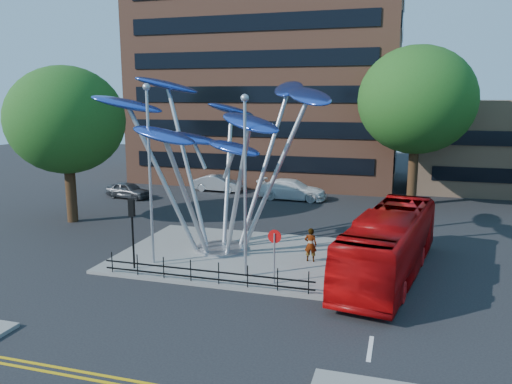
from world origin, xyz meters
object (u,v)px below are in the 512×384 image
(tree_left, at_px, (66,120))
(parked_car_left, at_px, (128,190))
(leaf_sculpture, at_px, (220,125))
(street_lamp_right, at_px, (245,171))
(pedestrian, at_px, (311,245))
(traffic_light_island, at_px, (132,219))
(parked_car_right, at_px, (292,190))
(tree_right, at_px, (417,100))
(red_bus, at_px, (389,244))
(no_entry_sign_island, at_px, (274,247))
(parked_car_mid, at_px, (218,183))
(street_lamp_left, at_px, (149,159))

(tree_left, distance_m, parked_car_left, 10.12)
(leaf_sculpture, bearing_deg, parked_car_left, 137.55)
(street_lamp_right, bearing_deg, pedestrian, 49.76)
(traffic_light_island, distance_m, parked_car_right, 19.36)
(traffic_light_island, bearing_deg, pedestrian, 23.35)
(leaf_sculpture, relative_size, parked_car_right, 2.26)
(traffic_light_island, bearing_deg, street_lamp_right, 5.19)
(traffic_light_island, bearing_deg, tree_right, 56.31)
(red_bus, xyz_separation_m, parked_car_right, (-8.15, 16.13, -0.74))
(street_lamp_right, height_order, no_entry_sign_island, street_lamp_right)
(red_bus, relative_size, parked_car_mid, 2.56)
(tree_right, height_order, no_entry_sign_island, tree_right)
(tree_right, distance_m, red_bus, 17.95)
(tree_right, xyz_separation_m, red_bus, (-1.18, -16.70, -6.48))
(leaf_sculpture, height_order, street_lamp_right, leaf_sculpture)
(pedestrian, bearing_deg, parked_car_mid, -58.34)
(tree_left, xyz_separation_m, traffic_light_island, (9.00, -7.50, -4.18))
(leaf_sculpture, relative_size, parked_car_left, 3.23)
(tree_left, bearing_deg, parked_car_mid, 66.69)
(street_lamp_left, relative_size, parked_car_mid, 2.01)
(street_lamp_left, xyz_separation_m, traffic_light_island, (-0.50, -1.00, -2.74))
(tree_right, bearing_deg, tree_left, -151.39)
(leaf_sculpture, xyz_separation_m, red_bus, (8.89, -1.38, -5.31))
(pedestrian, bearing_deg, street_lamp_left, 16.01)
(tree_left, distance_m, parked_car_mid, 15.40)
(red_bus, distance_m, parked_car_right, 18.08)
(street_lamp_right, relative_size, red_bus, 0.74)
(red_bus, bearing_deg, parked_car_left, 159.06)
(red_bus, height_order, parked_car_right, red_bus)
(traffic_light_island, bearing_deg, leaf_sculpture, 54.96)
(parked_car_left, bearing_deg, parked_car_mid, -41.30)
(street_lamp_right, relative_size, parked_car_mid, 1.90)
(street_lamp_left, distance_m, traffic_light_island, 2.96)
(parked_car_left, distance_m, parked_car_mid, 7.86)
(tree_left, xyz_separation_m, street_lamp_right, (14.50, -7.00, -1.70))
(parked_car_mid, relative_size, parked_car_right, 0.78)
(tree_right, relative_size, street_lamp_left, 1.38)
(street_lamp_left, bearing_deg, parked_car_left, 124.49)
(tree_left, xyz_separation_m, parked_car_mid, (5.60, 13.00, -6.07))
(leaf_sculpture, xyz_separation_m, parked_car_mid, (-6.33, 16.32, -6.15))
(traffic_light_island, relative_size, parked_car_right, 0.61)
(street_lamp_right, xyz_separation_m, traffic_light_island, (-5.50, -0.50, -2.48))
(tree_right, xyz_separation_m, parked_car_mid, (-16.40, 1.00, -7.32))
(street_lamp_right, distance_m, pedestrian, 5.63)
(tree_left, height_order, street_lamp_left, tree_left)
(street_lamp_left, distance_m, parked_car_right, 18.76)
(leaf_sculpture, distance_m, parked_car_mid, 18.55)
(leaf_sculpture, bearing_deg, parked_car_mid, 111.20)
(no_entry_sign_island, height_order, pedestrian, no_entry_sign_island)
(traffic_light_island, bearing_deg, street_lamp_left, 63.43)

